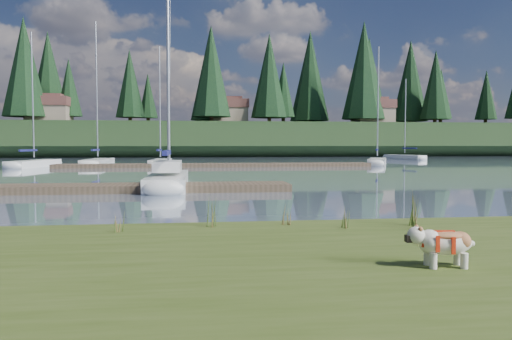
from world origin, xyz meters
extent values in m
plane|color=gray|center=(0.00, 30.00, 0.00)|extent=(200.00, 200.00, 0.00)
cube|color=#3E4E1C|center=(0.00, -6.00, 0.17)|extent=(60.00, 9.00, 0.35)
cube|color=black|center=(0.00, 73.00, 2.50)|extent=(200.00, 20.00, 5.00)
cylinder|color=silver|center=(3.06, -5.62, 0.45)|extent=(0.10, 0.10, 0.20)
cylinder|color=silver|center=(3.08, -5.43, 0.45)|extent=(0.10, 0.10, 0.20)
cylinder|color=silver|center=(3.46, -5.66, 0.45)|extent=(0.10, 0.10, 0.20)
cylinder|color=silver|center=(3.48, -5.46, 0.45)|extent=(0.10, 0.10, 0.20)
ellipsoid|color=silver|center=(3.28, -5.54, 0.66)|extent=(0.68, 0.39, 0.31)
ellipsoid|color=#A9683F|center=(3.28, -5.54, 0.76)|extent=(0.48, 0.35, 0.11)
ellipsoid|color=silver|center=(2.89, -5.51, 0.76)|extent=(0.25, 0.26, 0.23)
cube|color=black|center=(2.79, -5.50, 0.72)|extent=(0.08, 0.12, 0.09)
cube|color=silver|center=(-1.03, 11.11, 0.22)|extent=(1.70, 7.28, 0.70)
ellipsoid|color=silver|center=(-1.00, 14.74, 0.22)|extent=(1.60, 1.99, 0.70)
cylinder|color=silver|center=(-1.02, 11.77, 6.30)|extent=(0.14, 0.14, 11.01)
cube|color=navy|center=(-1.03, 10.04, 1.55)|extent=(0.22, 3.30, 0.20)
cube|color=silver|center=(-1.03, 10.70, 0.95)|extent=(1.17, 2.65, 0.45)
cube|color=#4C3D2C|center=(-4.00, 9.00, 0.15)|extent=(16.00, 2.00, 0.30)
cube|color=#4C3D2C|center=(2.00, 30.00, 0.15)|extent=(26.00, 2.20, 0.30)
cube|color=silver|center=(-13.05, 32.03, 0.22)|extent=(2.75, 7.00, 0.70)
ellipsoid|color=silver|center=(-12.44, 35.39, 0.22)|extent=(1.80, 2.10, 0.70)
cylinder|color=silver|center=(-13.05, 32.03, 5.97)|extent=(0.12, 0.12, 10.35)
cube|color=navy|center=(-13.22, 31.11, 1.40)|extent=(0.68, 2.71, 0.20)
cube|color=silver|center=(-8.39, 34.67, 0.22)|extent=(1.78, 7.66, 0.70)
ellipsoid|color=silver|center=(-8.36, 38.49, 0.22)|extent=(1.68, 2.10, 0.70)
cylinder|color=silver|center=(-8.39, 34.67, 6.78)|extent=(0.12, 0.12, 11.95)
cube|color=navy|center=(-8.39, 33.62, 1.40)|extent=(0.22, 3.04, 0.20)
cube|color=silver|center=(-2.75, 33.03, 0.22)|extent=(1.73, 6.17, 0.70)
ellipsoid|color=silver|center=(-2.57, 36.07, 0.22)|extent=(1.42, 1.74, 0.70)
cylinder|color=silver|center=(-2.75, 33.03, 5.60)|extent=(0.12, 0.12, 9.60)
cube|color=navy|center=(-2.80, 32.20, 1.40)|extent=(0.34, 2.43, 0.20)
cube|color=silver|center=(17.07, 32.92, 0.22)|extent=(3.90, 6.57, 0.70)
ellipsoid|color=silver|center=(18.34, 35.92, 0.22)|extent=(2.00, 2.19, 0.70)
cylinder|color=silver|center=(17.07, 32.92, 5.82)|extent=(0.12, 0.12, 10.04)
cube|color=navy|center=(16.72, 32.10, 1.40)|extent=(1.19, 2.46, 0.20)
cube|color=silver|center=(26.16, 47.43, 0.22)|extent=(3.23, 6.25, 0.70)
ellipsoid|color=silver|center=(25.21, 50.34, 0.22)|extent=(1.79, 2.00, 0.70)
cylinder|color=silver|center=(26.16, 47.43, 5.36)|extent=(0.12, 0.12, 9.12)
cube|color=navy|center=(26.42, 46.64, 1.40)|extent=(0.95, 2.37, 0.20)
cone|color=#475B23|center=(0.38, -2.07, 0.66)|extent=(0.03, 0.03, 0.62)
cone|color=brown|center=(0.49, -2.14, 0.60)|extent=(0.03, 0.03, 0.50)
cone|color=#475B23|center=(0.44, -2.04, 0.69)|extent=(0.03, 0.03, 0.68)
cone|color=brown|center=(0.52, -2.10, 0.57)|extent=(0.03, 0.03, 0.43)
cone|color=#475B23|center=(0.40, -2.15, 0.63)|extent=(0.03, 0.03, 0.56)
cone|color=#475B23|center=(1.79, -1.98, 0.54)|extent=(0.03, 0.03, 0.37)
cone|color=brown|center=(1.90, -2.05, 0.50)|extent=(0.03, 0.03, 0.30)
cone|color=#475B23|center=(1.85, -1.95, 0.55)|extent=(0.03, 0.03, 0.41)
cone|color=brown|center=(1.93, -2.01, 0.48)|extent=(0.03, 0.03, 0.26)
cone|color=#475B23|center=(1.81, -2.06, 0.52)|extent=(0.03, 0.03, 0.33)
cone|color=#475B23|center=(4.04, -2.76, 0.71)|extent=(0.03, 0.03, 0.71)
cone|color=brown|center=(4.15, -2.83, 0.63)|extent=(0.03, 0.03, 0.57)
cone|color=#475B23|center=(4.10, -2.73, 0.74)|extent=(0.03, 0.03, 0.78)
cone|color=brown|center=(4.18, -2.79, 0.60)|extent=(0.03, 0.03, 0.50)
cone|color=#475B23|center=(4.06, -2.84, 0.67)|extent=(0.03, 0.03, 0.64)
cone|color=#475B23|center=(-1.28, -2.37, 0.56)|extent=(0.03, 0.03, 0.42)
cone|color=brown|center=(-1.17, -2.44, 0.52)|extent=(0.03, 0.03, 0.34)
cone|color=#475B23|center=(-1.22, -2.34, 0.58)|extent=(0.03, 0.03, 0.46)
cone|color=brown|center=(-1.14, -2.40, 0.50)|extent=(0.03, 0.03, 0.30)
cone|color=#475B23|center=(-1.26, -2.45, 0.54)|extent=(0.03, 0.03, 0.38)
cone|color=#475B23|center=(2.87, -2.51, 0.57)|extent=(0.03, 0.03, 0.44)
cone|color=brown|center=(2.98, -2.58, 0.53)|extent=(0.03, 0.03, 0.35)
cone|color=#475B23|center=(2.93, -2.48, 0.59)|extent=(0.03, 0.03, 0.49)
cone|color=brown|center=(3.01, -2.54, 0.50)|extent=(0.03, 0.03, 0.31)
cone|color=#475B23|center=(2.89, -2.59, 0.55)|extent=(0.03, 0.03, 0.40)
cone|color=#475B23|center=(4.22, -2.39, 0.65)|extent=(0.03, 0.03, 0.60)
cone|color=brown|center=(4.33, -2.46, 0.59)|extent=(0.03, 0.03, 0.48)
cone|color=#475B23|center=(4.28, -2.36, 0.68)|extent=(0.03, 0.03, 0.66)
cone|color=brown|center=(4.36, -2.42, 0.56)|extent=(0.03, 0.03, 0.42)
cone|color=#475B23|center=(4.24, -2.47, 0.62)|extent=(0.03, 0.03, 0.54)
cube|color=#33281C|center=(0.00, -1.60, 0.07)|extent=(60.00, 0.50, 0.14)
cylinder|color=#382619|center=(-25.00, 68.00, 5.90)|extent=(0.60, 0.60, 1.80)
cone|color=black|center=(-25.00, 68.00, 13.55)|extent=(6.60, 6.60, 15.00)
cylinder|color=#382619|center=(-10.00, 72.00, 5.90)|extent=(0.60, 0.60, 1.80)
cone|color=black|center=(-10.00, 72.00, 11.75)|extent=(4.84, 4.84, 11.00)
cylinder|color=#382619|center=(3.00, 66.00, 5.90)|extent=(0.60, 0.60, 1.80)
cone|color=black|center=(3.00, 66.00, 13.10)|extent=(6.16, 6.16, 14.00)
cylinder|color=#382619|center=(15.00, 70.00, 5.90)|extent=(0.60, 0.60, 1.80)
cone|color=black|center=(15.00, 70.00, 10.85)|extent=(3.96, 3.96, 9.00)
cylinder|color=#382619|center=(28.00, 68.00, 5.90)|extent=(0.60, 0.60, 1.80)
cone|color=black|center=(28.00, 68.00, 14.00)|extent=(7.04, 7.04, 16.00)
cylinder|color=#382619|center=(42.00, 71.00, 5.90)|extent=(0.60, 0.60, 1.80)
cone|color=black|center=(42.00, 71.00, 12.20)|extent=(5.28, 5.28, 12.00)
cube|color=gray|center=(-22.00, 70.00, 6.40)|extent=(6.00, 5.00, 2.80)
cube|color=brown|center=(-22.00, 70.00, 8.50)|extent=(6.30, 5.30, 1.40)
cube|color=brown|center=(-22.00, 70.00, 9.30)|extent=(4.20, 3.60, 0.70)
cube|color=gray|center=(6.00, 71.00, 6.40)|extent=(6.00, 5.00, 2.80)
cube|color=brown|center=(6.00, 71.00, 8.50)|extent=(6.30, 5.30, 1.40)
cube|color=brown|center=(6.00, 71.00, 9.30)|extent=(4.20, 3.60, 0.70)
cube|color=gray|center=(30.00, 69.00, 6.40)|extent=(6.00, 5.00, 2.80)
cube|color=brown|center=(30.00, 69.00, 8.50)|extent=(6.30, 5.30, 1.40)
cube|color=brown|center=(30.00, 69.00, 9.30)|extent=(4.20, 3.60, 0.70)
camera|label=1|loc=(0.06, -11.50, 1.92)|focal=35.00mm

